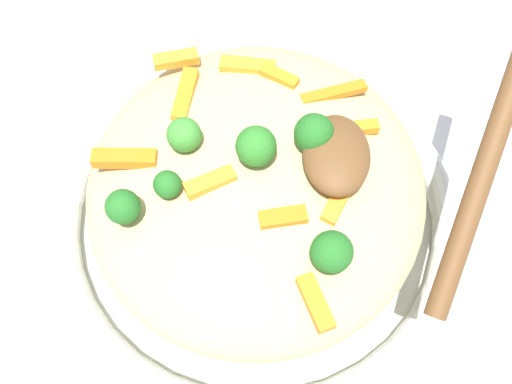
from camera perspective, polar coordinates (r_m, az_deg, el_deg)
ground_plane at (r=0.46m, az=0.00°, el=-3.65°), size 2.40×2.40×0.00m
serving_bowl at (r=0.44m, az=0.00°, el=-2.39°), size 0.28×0.28×0.04m
pasta_mound at (r=0.40m, az=0.00°, el=0.63°), size 0.23×0.22×0.06m
carrot_piece_0 at (r=0.43m, az=-7.36°, el=12.01°), size 0.02×0.03×0.01m
carrot_piece_1 at (r=0.36m, az=-4.23°, el=0.89°), size 0.02×0.03×0.01m
carrot_piece_2 at (r=0.41m, az=2.17°, el=10.55°), size 0.02×0.03×0.01m
carrot_piece_3 at (r=0.39m, az=-12.00°, el=3.01°), size 0.01×0.04×0.01m
carrot_piece_4 at (r=0.39m, az=8.32°, el=5.75°), size 0.01×0.04×0.01m
carrot_piece_5 at (r=0.34m, az=5.49°, el=-10.06°), size 0.03×0.02×0.01m
carrot_piece_6 at (r=0.35m, az=2.49°, el=-2.33°), size 0.02×0.03×0.01m
carrot_piece_7 at (r=0.37m, az=7.69°, el=-0.41°), size 0.04×0.02×0.01m
carrot_piece_8 at (r=0.41m, az=-6.51°, el=8.85°), size 0.04×0.01×0.01m
carrot_piece_9 at (r=0.41m, az=7.14°, el=9.02°), size 0.02×0.04×0.01m
carrot_piece_10 at (r=0.42m, az=-0.78°, el=11.52°), size 0.01×0.04×0.01m
broccoli_floret_0 at (r=0.36m, az=0.08°, el=3.70°), size 0.02×0.02×0.03m
broccoli_floret_1 at (r=0.37m, az=-6.61°, el=5.21°), size 0.02×0.02×0.02m
broccoli_floret_2 at (r=0.36m, az=-8.14°, el=0.68°), size 0.02×0.02×0.02m
broccoli_floret_3 at (r=0.37m, az=5.34°, el=5.36°), size 0.02×0.02×0.03m
broccoli_floret_4 at (r=0.36m, az=-12.12°, el=-1.35°), size 0.02×0.02×0.02m
broccoli_floret_5 at (r=0.34m, az=6.95°, el=-5.50°), size 0.02×0.02×0.03m
serving_spoon at (r=0.35m, az=12.13°, el=3.39°), size 0.15×0.12×0.09m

